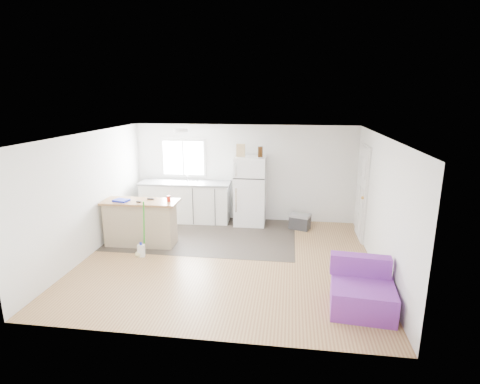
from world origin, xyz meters
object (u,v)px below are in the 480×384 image
object	(u,v)px
refrigerator	(250,191)
cleaner_jug	(141,250)
red_cup	(169,199)
peninsula	(141,222)
bottle_left	(259,152)
kitchen_cabinets	(186,201)
cooler	(300,221)
purple_seat	(362,292)
blue_tray	(121,200)
bottle_right	(261,152)
mop	(140,245)
cardboard_box	(241,150)

from	to	relation	value
refrigerator	cleaner_jug	distance (m)	3.03
red_cup	peninsula	bearing A→B (deg)	-177.02
peninsula	cleaner_jug	bearing A→B (deg)	-70.29
refrigerator	bottle_left	size ratio (longest dim) A/B	6.71
kitchen_cabinets	cooler	distance (m)	2.88
kitchen_cabinets	cooler	size ratio (longest dim) A/B	4.09
purple_seat	bottle_left	size ratio (longest dim) A/B	3.87
kitchen_cabinets	blue_tray	size ratio (longest dim) A/B	7.58
refrigerator	bottle_left	world-z (taller)	bottle_left
cooler	purple_seat	xyz separation A→B (m)	(0.84, -3.37, 0.08)
peninsula	cooler	distance (m)	3.66
purple_seat	refrigerator	bearing A→B (deg)	125.16
red_cup	blue_tray	bearing A→B (deg)	-173.05
peninsula	bottle_left	bearing A→B (deg)	32.49
peninsula	cleaner_jug	world-z (taller)	peninsula
blue_tray	bottle_right	xyz separation A→B (m)	(2.75, 1.69, 0.82)
refrigerator	mop	world-z (taller)	refrigerator
mop	peninsula	bearing A→B (deg)	76.86
refrigerator	cleaner_jug	world-z (taller)	refrigerator
bottle_right	kitchen_cabinets	bearing A→B (deg)	178.33
bottle_left	blue_tray	bearing A→B (deg)	-148.33
bottle_left	purple_seat	bearing A→B (deg)	-62.44
purple_seat	red_cup	size ratio (longest dim) A/B	8.05
purple_seat	red_cup	xyz separation A→B (m)	(-3.57, 1.98, 0.76)
kitchen_cabinets	cleaner_jug	distance (m)	2.32
purple_seat	mop	bearing A→B (deg)	166.63
mop	refrigerator	bearing A→B (deg)	16.38
cleaner_jug	cardboard_box	distance (m)	3.26
cooler	kitchen_cabinets	bearing A→B (deg)	-164.98
cleaner_jug	cardboard_box	world-z (taller)	cardboard_box
cooler	cleaner_jug	size ratio (longest dim) A/B	1.87
refrigerator	cooler	bearing A→B (deg)	-10.97
mop	blue_tray	xyz separation A→B (m)	(-0.57, 0.51, 0.75)
purple_seat	blue_tray	size ratio (longest dim) A/B	3.22
bottle_left	peninsula	bearing A→B (deg)	-146.10
cleaner_jug	cooler	bearing A→B (deg)	22.75
red_cup	mop	bearing A→B (deg)	-122.93
red_cup	cooler	bearing A→B (deg)	26.94
peninsula	kitchen_cabinets	bearing A→B (deg)	71.53
peninsula	cooler	xyz separation A→B (m)	(3.36, 1.42, -0.30)
cardboard_box	bottle_right	size ratio (longest dim) A/B	1.20
blue_tray	refrigerator	bearing A→B (deg)	34.71
cardboard_box	cleaner_jug	bearing A→B (deg)	-126.94
kitchen_cabinets	purple_seat	distance (m)	5.16
kitchen_cabinets	bottle_left	distance (m)	2.26
kitchen_cabinets	cleaner_jug	xyz separation A→B (m)	(-0.27, -2.27, -0.38)
blue_tray	bottle_left	world-z (taller)	bottle_left
peninsula	purple_seat	distance (m)	4.63
cardboard_box	cooler	bearing A→B (deg)	-7.33
bottle_left	refrigerator	bearing A→B (deg)	165.62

